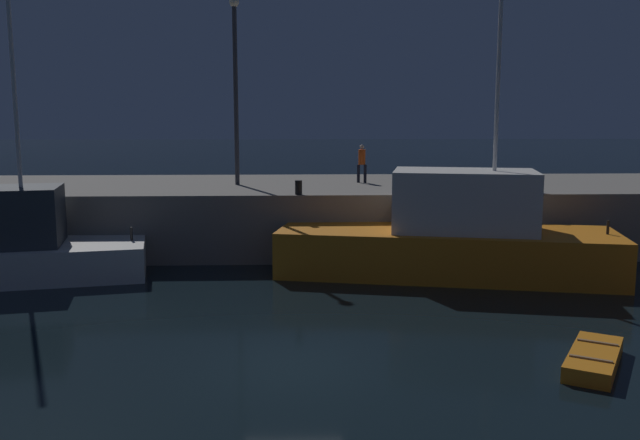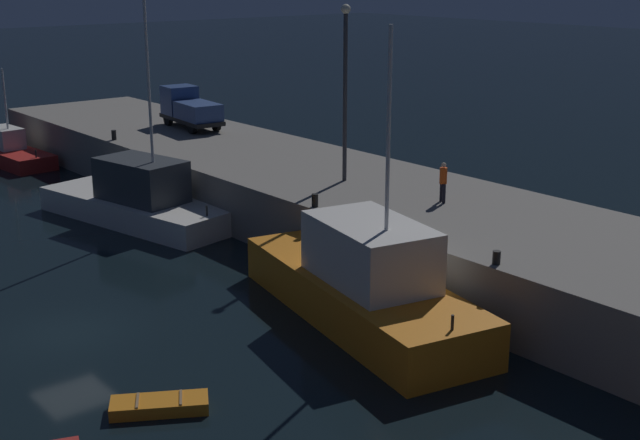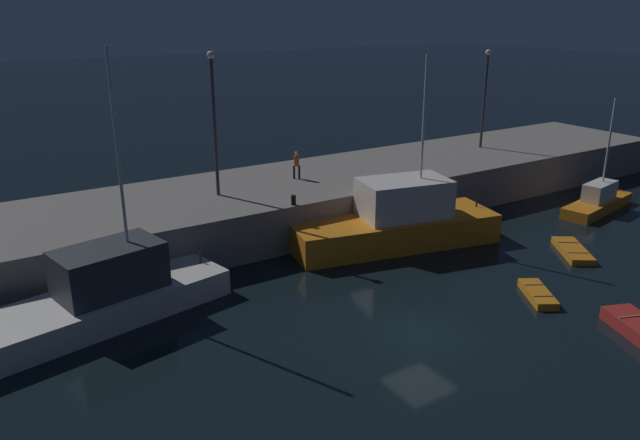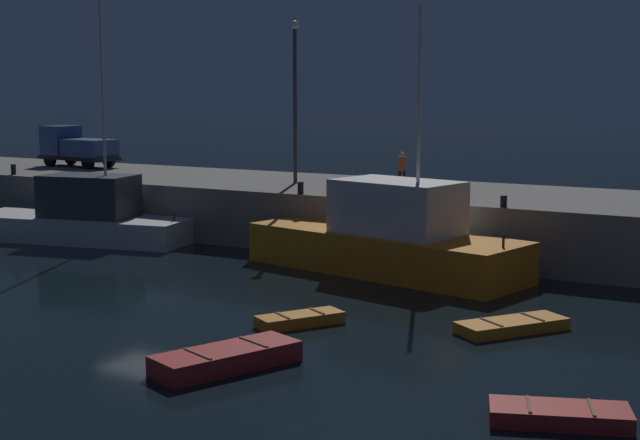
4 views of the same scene
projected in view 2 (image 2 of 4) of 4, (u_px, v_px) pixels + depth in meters
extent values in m
plane|color=black|center=(69.00, 333.00, 30.73)|extent=(320.00, 320.00, 0.00)
cube|color=gray|center=(387.00, 218.00, 39.92)|extent=(68.72, 9.56, 2.75)
cube|color=red|center=(9.00, 155.00, 57.44)|extent=(8.97, 3.27, 0.97)
cube|color=silver|center=(5.00, 138.00, 57.32)|extent=(2.99, 1.82, 1.36)
cylinder|color=silver|center=(5.00, 99.00, 56.17)|extent=(0.14, 0.14, 3.91)
cylinder|color=#262626|center=(36.00, 154.00, 54.44)|extent=(0.10, 0.10, 0.50)
cube|color=orange|center=(361.00, 297.00, 31.83)|extent=(12.72, 6.33, 1.69)
cube|color=silver|center=(370.00, 252.00, 30.77)|extent=(5.56, 4.01, 2.19)
cylinder|color=silver|center=(389.00, 131.00, 28.61)|extent=(0.14, 0.14, 6.90)
cylinder|color=#262626|center=(452.00, 322.00, 26.76)|extent=(0.10, 0.10, 0.50)
cube|color=silver|center=(136.00, 210.00, 44.11)|extent=(11.96, 5.75, 1.24)
cube|color=#33383D|center=(141.00, 180.00, 43.27)|extent=(4.95, 3.47, 2.09)
cylinder|color=silver|center=(148.00, 76.00, 41.20)|extent=(0.14, 0.14, 8.44)
cylinder|color=#262626|center=(207.00, 211.00, 40.67)|extent=(0.10, 0.10, 0.50)
cube|color=orange|center=(160.00, 405.00, 25.28)|extent=(2.35, 2.97, 0.38)
cube|color=olive|center=(181.00, 397.00, 25.31)|extent=(0.83, 0.54, 0.04)
cube|color=olive|center=(137.00, 400.00, 25.13)|extent=(0.83, 0.54, 0.04)
cylinder|color=#38383D|center=(345.00, 99.00, 40.06)|extent=(0.20, 0.20, 7.79)
sphere|color=#F9EFCC|center=(346.00, 9.00, 38.91)|extent=(0.44, 0.44, 0.44)
cylinder|color=black|center=(168.00, 119.00, 55.30)|extent=(0.92, 0.36, 0.90)
cylinder|color=black|center=(191.00, 116.00, 56.19)|extent=(0.92, 0.36, 0.90)
cylinder|color=black|center=(192.00, 126.00, 52.54)|extent=(0.92, 0.36, 0.90)
cylinder|color=black|center=(216.00, 124.00, 53.43)|extent=(0.92, 0.36, 0.90)
cube|color=black|center=(192.00, 119.00, 54.33)|extent=(5.60, 2.46, 0.25)
cube|color=#334C84|center=(180.00, 100.00, 55.34)|extent=(1.92, 2.11, 1.79)
cube|color=#334C84|center=(198.00, 111.00, 53.37)|extent=(3.32, 2.24, 1.03)
cylinder|color=black|center=(441.00, 192.00, 37.36)|extent=(0.14, 0.14, 0.84)
cylinder|color=black|center=(444.00, 194.00, 37.06)|extent=(0.14, 0.14, 0.84)
cylinder|color=#E54C14|center=(443.00, 176.00, 36.99)|extent=(0.43, 0.43, 0.70)
sphere|color=beige|center=(444.00, 165.00, 36.86)|extent=(0.21, 0.21, 0.21)
cylinder|color=black|center=(315.00, 200.00, 36.56)|extent=(0.28, 0.28, 0.56)
cylinder|color=black|center=(114.00, 135.00, 50.74)|extent=(0.28, 0.28, 0.57)
cylinder|color=black|center=(496.00, 258.00, 29.49)|extent=(0.28, 0.28, 0.48)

